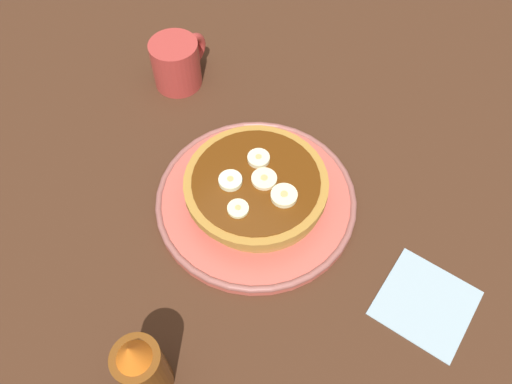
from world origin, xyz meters
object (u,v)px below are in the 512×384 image
plate (256,199)px  banana_slice_0 (264,179)px  banana_slice_4 (230,181)px  coffee_mug (177,62)px  banana_slice_2 (285,195)px  napkin (426,303)px  pancake_stack (258,186)px  banana_slice_3 (238,209)px  banana_slice_1 (259,159)px  syrup_bottle (142,369)px

plate → banana_slice_0: 5.10cm
banana_slice_4 → coffee_mug: bearing=57.7°
banana_slice_2 → napkin: (0.74, -21.38, -5.79)cm
coffee_mug → pancake_stack: bearing=-114.4°
plate → banana_slice_2: 6.79cm
banana_slice_0 → banana_slice_2: banana_slice_2 is taller
plate → banana_slice_3: (-5.04, -0.94, 4.94)cm
banana_slice_1 → banana_slice_2: (-2.75, -6.23, 0.03)cm
banana_slice_2 → coffee_mug: 31.54cm
plate → banana_slice_0: (0.62, -0.88, 4.98)cm
banana_slice_1 → coffee_mug: bearing=68.9°
pancake_stack → banana_slice_2: banana_slice_2 is taller
syrup_bottle → banana_slice_0: bearing=8.8°
banana_slice_2 → banana_slice_3: (-5.15, 3.57, -0.14)cm
banana_slice_1 → banana_slice_0: bearing=-130.8°
banana_slice_3 → banana_slice_4: 4.36cm
napkin → syrup_bottle: bearing=142.9°
coffee_mug → banana_slice_4: bearing=-122.3°
banana_slice_1 → banana_slice_2: bearing=-113.8°
plate → banana_slice_0: size_ratio=8.25×
banana_slice_2 → napkin: size_ratio=0.32×
banana_slice_4 → napkin: (3.16, -28.35, -5.80)cm
pancake_stack → coffee_mug: size_ratio=1.78×
banana_slice_4 → syrup_bottle: size_ratio=0.24×
coffee_mug → syrup_bottle: size_ratio=0.83×
banana_slice_2 → syrup_bottle: (-26.74, -0.57, -0.10)cm
banana_slice_1 → coffee_mug: 24.75cm
plate → napkin: size_ratio=2.55×
banana_slice_0 → syrup_bottle: size_ratio=0.26×
plate → banana_slice_1: bearing=31.0°
banana_slice_1 → napkin: 28.27cm
pancake_stack → banana_slice_1: size_ratio=6.37×
banana_slice_3 → coffee_mug: size_ratio=0.25×
plate → syrup_bottle: syrup_bottle is taller
banana_slice_3 → banana_slice_1: bearing=18.6°
pancake_stack → napkin: bearing=-89.3°
banana_slice_4 → coffee_mug: 26.41cm
banana_slice_3 → banana_slice_4: size_ratio=0.88×
banana_slice_0 → banana_slice_2: bearing=-98.0°
banana_slice_1 → syrup_bottle: syrup_bottle is taller
plate → napkin: plate is taller
syrup_bottle → banana_slice_4: bearing=17.2°
banana_slice_0 → syrup_bottle: syrup_bottle is taller
banana_slice_0 → napkin: 25.65cm
coffee_mug → napkin: bearing=-102.2°
banana_slice_0 → coffee_mug: bearing=66.5°
banana_slice_2 → plate: bearing=91.4°
plate → banana_slice_2: banana_slice_2 is taller
pancake_stack → banana_slice_1: banana_slice_1 is taller
syrup_bottle → banana_slice_2: bearing=1.2°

